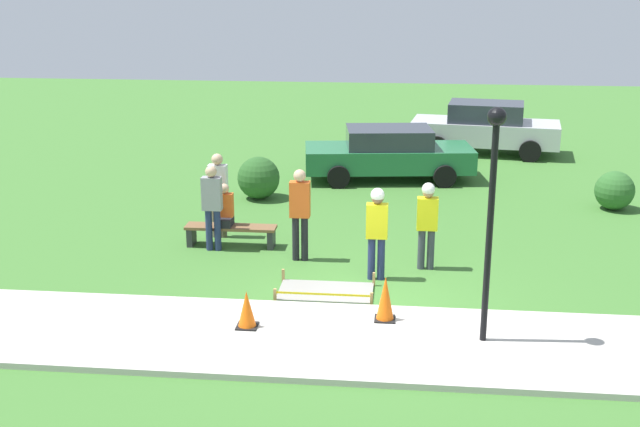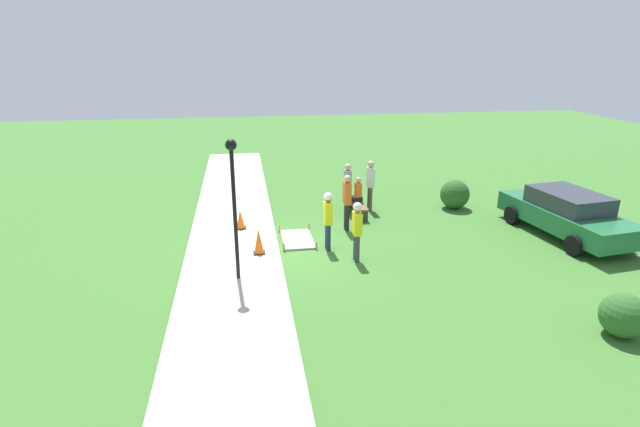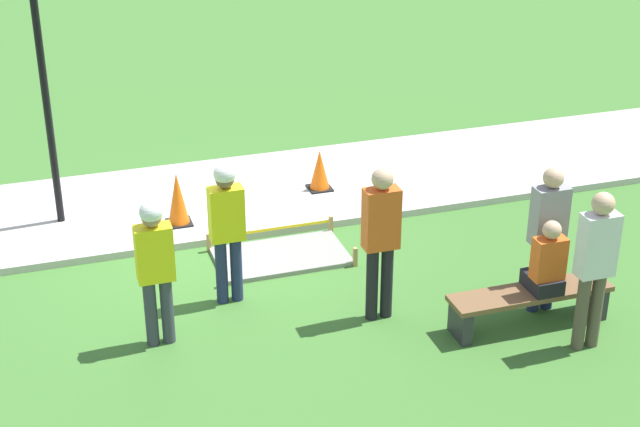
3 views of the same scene
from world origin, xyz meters
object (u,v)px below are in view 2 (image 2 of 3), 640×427
object	(u,v)px
worker_assistant	(328,216)
bystander_in_gray_shirt	(370,182)
traffic_cone_near_patch	(240,220)
lamppost_near	(233,189)
person_seated_on_bench	(357,192)
parked_car_green	(567,213)
bystander_in_orange_shirt	(347,199)
traffic_cone_far_patch	(259,241)
bystander_in_white_shirt	(348,185)
worker_supervisor	(357,227)
park_bench	(357,205)

from	to	relation	value
worker_assistant	bystander_in_gray_shirt	bearing A→B (deg)	148.02
traffic_cone_near_patch	lamppost_near	xyz separation A→B (m)	(3.72, -0.09, 2.10)
person_seated_on_bench	parked_car_green	size ratio (longest dim) A/B	0.18
traffic_cone_near_patch	person_seated_on_bench	distance (m)	4.43
traffic_cone_near_patch	bystander_in_orange_shirt	xyz separation A→B (m)	(0.41, 3.47, 0.68)
traffic_cone_far_patch	bystander_in_white_shirt	size ratio (longest dim) A/B	0.42
traffic_cone_near_patch	worker_supervisor	distance (m)	4.40
traffic_cone_far_patch	bystander_in_orange_shirt	bearing A→B (deg)	121.01
traffic_cone_far_patch	bystander_in_white_shirt	distance (m)	5.01
person_seated_on_bench	lamppost_near	xyz separation A→B (m)	(5.01, -4.31, 1.70)
bystander_in_orange_shirt	park_bench	bearing A→B (deg)	155.92
traffic_cone_far_patch	traffic_cone_near_patch	bearing A→B (deg)	-166.89
traffic_cone_far_patch	worker_supervisor	xyz separation A→B (m)	(0.72, 2.72, 0.56)
park_bench	parked_car_green	bearing A→B (deg)	62.66
park_bench	traffic_cone_far_patch	bearing A→B (deg)	-47.59
traffic_cone_near_patch	park_bench	world-z (taller)	traffic_cone_near_patch
traffic_cone_far_patch	person_seated_on_bench	size ratio (longest dim) A/B	0.84
worker_supervisor	bystander_in_gray_shirt	distance (m)	4.70
traffic_cone_near_patch	park_bench	xyz separation A→B (m)	(-1.15, 4.17, -0.08)
parked_car_green	bystander_in_white_shirt	bearing A→B (deg)	-125.87
person_seated_on_bench	park_bench	bearing A→B (deg)	-20.29
worker_supervisor	bystander_in_orange_shirt	xyz separation A→B (m)	(-2.50, 0.24, 0.05)
worker_supervisor	lamppost_near	bearing A→B (deg)	-76.26
park_bench	worker_assistant	bearing A→B (deg)	-27.13
bystander_in_gray_shirt	lamppost_near	bearing A→B (deg)	-42.68
traffic_cone_near_patch	bystander_in_white_shirt	bearing A→B (deg)	110.60
bystander_in_white_shirt	parked_car_green	world-z (taller)	bystander_in_white_shirt
lamppost_near	bystander_in_orange_shirt	bearing A→B (deg)	132.92
person_seated_on_bench	worker_assistant	distance (m)	3.66
bystander_in_white_shirt	lamppost_near	xyz separation A→B (m)	(5.19, -3.98, 1.47)
person_seated_on_bench	lamppost_near	distance (m)	6.83
worker_assistant	bystander_in_orange_shirt	bearing A→B (deg)	149.97
bystander_in_gray_shirt	bystander_in_white_shirt	distance (m)	0.87
worker_supervisor	bystander_in_white_shirt	bearing A→B (deg)	171.44
traffic_cone_far_patch	bystander_in_orange_shirt	size ratio (longest dim) A/B	0.40
worker_supervisor	parked_car_green	bearing A→B (deg)	97.25
traffic_cone_near_patch	bystander_in_orange_shirt	world-z (taller)	bystander_in_orange_shirt
traffic_cone_near_patch	parked_car_green	bearing A→B (deg)	78.94
worker_supervisor	bystander_in_gray_shirt	world-z (taller)	bystander_in_gray_shirt
lamppost_near	parked_car_green	xyz separation A→B (m)	(-1.71, 10.39, -1.74)
worker_assistant	bystander_in_orange_shirt	xyz separation A→B (m)	(-1.56, 0.90, 0.01)
worker_supervisor	bystander_in_orange_shirt	bearing A→B (deg)	174.53
parked_car_green	traffic_cone_far_patch	bearing A→B (deg)	-96.32
person_seated_on_bench	traffic_cone_far_patch	bearing A→B (deg)	-46.84
traffic_cone_near_patch	parked_car_green	size ratio (longest dim) A/B	0.13
park_bench	bystander_in_gray_shirt	distance (m)	1.02
worker_assistant	parked_car_green	xyz separation A→B (m)	(0.04, 7.72, -0.31)
worker_supervisor	parked_car_green	xyz separation A→B (m)	(-0.90, 7.06, -0.28)
park_bench	bystander_in_orange_shirt	bearing A→B (deg)	-24.08
parked_car_green	bystander_in_gray_shirt	bearing A→B (deg)	-130.02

